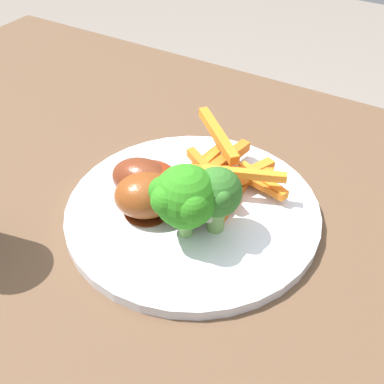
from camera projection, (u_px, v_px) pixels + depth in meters
name	position (u px, v px, depth m)	size (l,w,h in m)	color
dining_table	(196.00, 278.00, 0.60)	(1.19, 0.65, 0.73)	brown
dinner_plate	(192.00, 210.00, 0.52)	(0.27, 0.27, 0.01)	silver
broccoli_floret_front	(216.00, 194.00, 0.46)	(0.05, 0.05, 0.07)	#81B05C
broccoli_floret_middle	(182.00, 197.00, 0.45)	(0.07, 0.06, 0.08)	#82BE5E
carrot_fries_pile	(226.00, 171.00, 0.54)	(0.15, 0.14, 0.04)	orange
chicken_drumstick_near	(157.00, 185.00, 0.51)	(0.12, 0.06, 0.04)	#631909
chicken_drumstick_far	(151.00, 195.00, 0.50)	(0.11, 0.10, 0.05)	#5A240E
chicken_drumstick_extra	(147.00, 181.00, 0.51)	(0.12, 0.06, 0.05)	#4C1B0E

